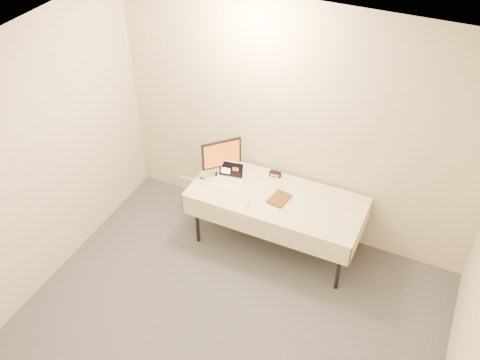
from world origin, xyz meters
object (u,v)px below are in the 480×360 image
at_px(laptop, 229,178).
at_px(monitor, 222,155).
at_px(book, 272,188).
at_px(table, 277,201).

xyz_separation_m(laptop, monitor, (-0.12, 0.07, 0.22)).
distance_m(laptop, monitor, 0.26).
distance_m(laptop, book, 0.52).
height_order(table, monitor, monitor).
xyz_separation_m(table, laptop, (-0.57, 0.01, 0.11)).
bearing_deg(book, table, 34.58).
bearing_deg(laptop, monitor, 140.75).
height_order(table, book, book).
relative_size(laptop, monitor, 0.75).
bearing_deg(book, laptop, -174.33).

